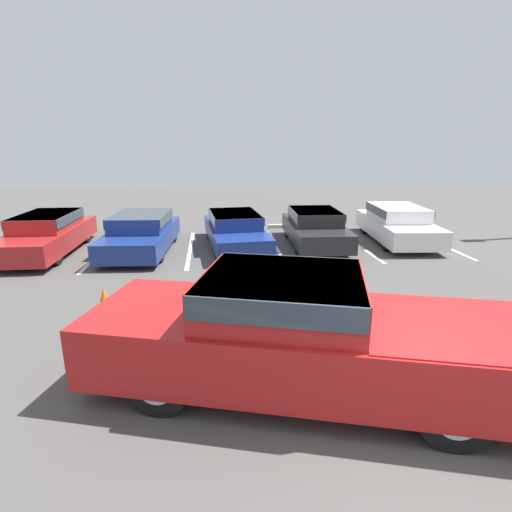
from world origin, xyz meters
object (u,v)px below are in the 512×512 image
Objects in this scene: parked_sedan_a at (48,232)px; traffic_cone at (105,299)px; parked_sedan_b at (141,231)px; wheel_stop_curb at (291,226)px; parked_sedan_d at (315,226)px; pickup_truck at (305,334)px; parked_sedan_c at (235,229)px; parked_sedan_e at (397,223)px.

parked_sedan_a is 9.88× the size of traffic_cone.
parked_sedan_b is 2.39× the size of wheel_stop_curb.
parked_sedan_a is 8.87m from parked_sedan_d.
pickup_truck reaches higher than parked_sedan_c.
pickup_truck is 10.12m from parked_sedan_e.
pickup_truck is 8.39m from parked_sedan_c.
parked_sedan_c reaches higher than wheel_stop_curb.
parked_sedan_c is at bearing 58.16° from traffic_cone.
parked_sedan_d is (8.87, 0.06, -0.03)m from parked_sedan_a.
parked_sedan_a is at bearing -83.16° from parked_sedan_e.
wheel_stop_curb is at bearing -124.45° from parked_sedan_e.
wheel_stop_curb is (2.57, 2.97, -0.56)m from parked_sedan_c.
parked_sedan_e is (9.01, 0.37, 0.02)m from parked_sedan_b.
pickup_truck reaches higher than parked_sedan_e.
wheel_stop_curb is at bearing 54.60° from traffic_cone.
traffic_cone is (-0.04, -4.86, -0.44)m from parked_sedan_b.
wheel_stop_curb is at bearing 134.22° from parked_sedan_c.
parked_sedan_e is at bearing 86.65° from parked_sedan_c.
parked_sedan_b is 9.02m from parked_sedan_e.
parked_sedan_d is (5.89, 0.16, -0.00)m from parked_sedan_b.
parked_sedan_c is 1.02× the size of parked_sedan_e.
parked_sedan_d is (2.79, -0.04, 0.02)m from parked_sedan_c.
parked_sedan_b is 6.52m from wheel_stop_curb.
parked_sedan_d is at bearing 40.21° from traffic_cone.
parked_sedan_d is at bearing 91.76° from parked_sedan_a.
parked_sedan_c is (3.10, 0.21, -0.03)m from parked_sedan_b.
parked_sedan_b is (2.98, -0.10, -0.02)m from parked_sedan_a.
wheel_stop_curb is at bearing 110.94° from parked_sedan_a.
parked_sedan_e is 4.40m from wheel_stop_curb.
parked_sedan_d is (2.32, 8.32, -0.22)m from pickup_truck.
parked_sedan_b is at bearing -91.13° from parked_sedan_c.
parked_sedan_d is 7.79m from traffic_cone.
traffic_cone is 0.25× the size of wheel_stop_curb.
traffic_cone is (-3.62, 3.31, -0.65)m from pickup_truck.
parked_sedan_a reaches higher than traffic_cone.
parked_sedan_b is at bearing 130.08° from pickup_truck.
parked_sedan_e reaches higher than parked_sedan_d.
parked_sedan_e is at bearing -40.00° from wheel_stop_curb.
traffic_cone is (-9.05, -5.23, -0.46)m from parked_sedan_e.
parked_sedan_c is at bearing 98.07° from parked_sedan_b.
traffic_cone is 9.86m from wheel_stop_curb.
parked_sedan_e is at bearing 92.67° from parked_sedan_a.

